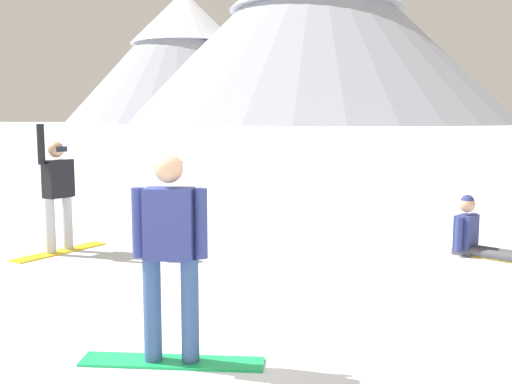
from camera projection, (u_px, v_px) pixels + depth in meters
The scene contains 7 objects.
ground_plane at pixel (136, 377), 4.69m from camera, with size 800.00×800.00×0.00m, color white.
snowboarder_foreground at pixel (170, 254), 4.85m from camera, with size 1.58×0.44×1.78m.
snowboarder_midground at pixel (58, 193), 8.97m from camera, with size 0.90×1.57×1.99m.
snowboarder_background at pixel (478, 236), 8.82m from camera, with size 1.72×1.30×0.92m.
backpack_blue at pixel (169, 245), 8.61m from camera, with size 0.38×0.38×0.47m.
peak_north_spur at pixel (185, 55), 261.22m from camera, with size 105.90×105.90×58.31m.
peak_central_summit at pixel (316, 26), 243.69m from camera, with size 160.65×160.65×77.86m.
Camera 1 is at (1.75, -4.23, 2.05)m, focal length 41.14 mm.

